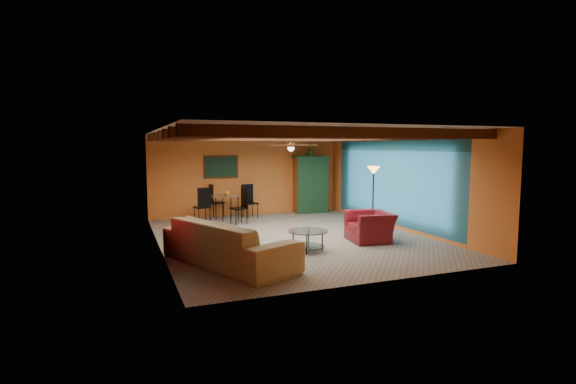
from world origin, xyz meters
name	(u,v)px	position (x,y,z in m)	size (l,w,h in m)	color
room	(289,145)	(0.00, 0.11, 2.36)	(6.52, 8.01, 2.71)	gray
sofa	(229,242)	(-2.11, -1.96, 0.44)	(3.03, 1.18, 0.88)	tan
armchair	(370,227)	(1.64, -1.14, 0.36)	(1.12, 0.98, 0.73)	maroon
coffee_table	(308,240)	(-0.19, -1.49, 0.23)	(0.92, 0.92, 0.47)	white
dining_table	(227,203)	(-0.92, 3.14, 0.55)	(2.12, 2.12, 1.10)	silver
armoire	(310,185)	(2.20, 3.70, 0.96)	(1.10, 0.54, 1.92)	brown
floor_lamp	(373,198)	(2.56, 0.19, 0.89)	(0.36, 0.36, 1.78)	black
ceiling_fan	(291,145)	(0.00, 0.00, 2.36)	(1.50, 1.50, 0.44)	#472614
painting	(221,167)	(-0.90, 3.96, 1.65)	(1.05, 0.03, 0.65)	black
potted_plant	(310,151)	(2.20, 3.70, 2.15)	(0.41, 0.35, 0.45)	#26661E
vase	(227,183)	(-0.92, 3.14, 1.19)	(0.17, 0.17, 0.18)	orange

